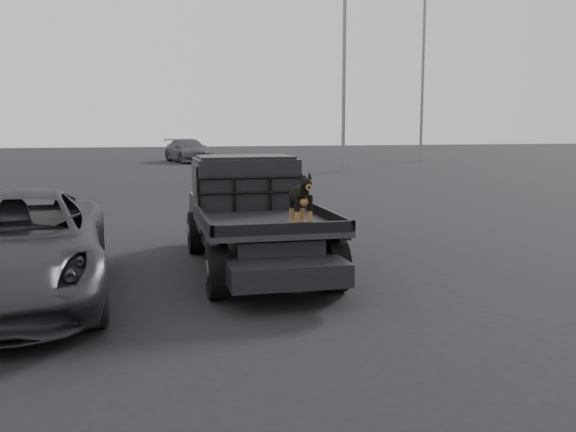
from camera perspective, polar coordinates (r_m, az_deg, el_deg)
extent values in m
plane|color=black|center=(8.20, -2.88, -8.46)|extent=(120.00, 120.00, 0.00)
imported|color=#313137|center=(9.25, -23.46, -2.56)|extent=(2.72, 5.39, 1.46)
imported|color=#4D4C51|center=(40.36, -8.86, 5.77)|extent=(3.06, 5.22, 1.42)
cylinder|color=slate|center=(32.26, 5.05, 16.13)|extent=(0.18, 0.18, 13.64)
cylinder|color=slate|center=(41.64, 11.97, 14.71)|extent=(0.18, 0.18, 14.40)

